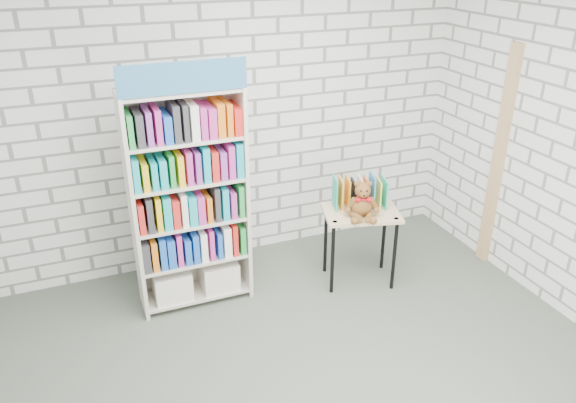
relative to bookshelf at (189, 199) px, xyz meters
name	(u,v)px	position (x,y,z in m)	size (l,w,h in m)	color
ground	(319,380)	(0.57, -1.36, -0.96)	(4.50, 4.50, 0.00)	#495245
room_shell	(327,147)	(0.57, -1.36, 0.82)	(4.52, 4.02, 2.81)	silver
bookshelf	(189,199)	(0.00, 0.00, 0.00)	(0.94, 0.37, 2.11)	beige
display_table	(361,221)	(1.46, -0.28, -0.35)	(0.76, 0.61, 0.71)	tan
table_books	(359,192)	(1.49, -0.18, -0.12)	(0.50, 0.32, 0.27)	teal
teddy_bear	(362,203)	(1.41, -0.37, -0.12)	(0.30, 0.29, 0.33)	brown
door_trim	(498,159)	(2.80, -0.41, 0.09)	(0.05, 0.12, 2.10)	tan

